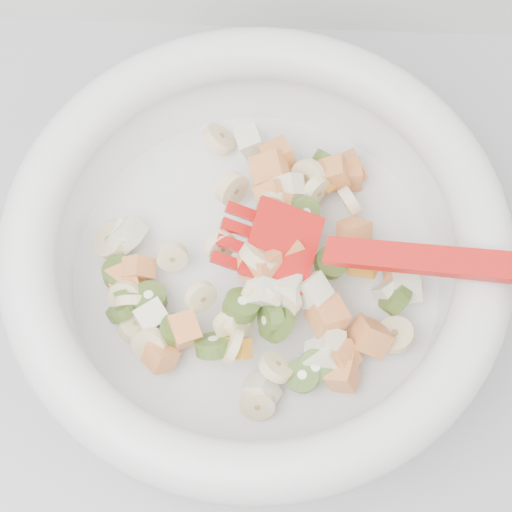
{
  "coord_description": "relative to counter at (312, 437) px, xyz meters",
  "views": [
    {
      "loc": [
        -0.06,
        1.26,
        1.46
      ],
      "look_at": [
        -0.07,
        1.48,
        0.95
      ],
      "focal_mm": 55.0,
      "sensor_mm": 36.0,
      "label": 1
    }
  ],
  "objects": [
    {
      "name": "counter",
      "position": [
        0.0,
        0.0,
        0.0
      ],
      "size": [
        2.0,
        0.6,
        0.9
      ],
      "primitive_type": "cube",
      "color": "#95969A",
      "rests_on": "ground"
    },
    {
      "name": "mixing_bowl",
      "position": [
        -0.07,
        0.03,
        0.5
      ],
      "size": [
        0.41,
        0.35,
        0.13
      ],
      "color": "silver",
      "rests_on": "counter"
    }
  ]
}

